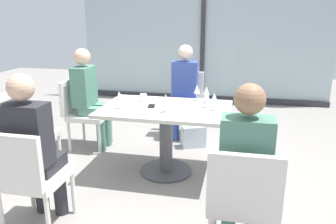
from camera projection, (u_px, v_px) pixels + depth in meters
The scene contains 21 objects.
ground_plane at pixel (166, 171), 3.73m from camera, with size 12.00×12.00×0.00m, color gray.
window_wall_backdrop at pixel (203, 37), 6.37m from camera, with size 4.70×0.10×2.70m.
dining_table_main at pixel (166, 124), 3.57m from camera, with size 1.33×0.87×0.73m.
chair_near_window at pixel (185, 100), 4.75m from camera, with size 0.46×0.51×0.87m.
chair_front_right at pixel (243, 198), 2.25m from camera, with size 0.46×0.50×0.87m.
chair_far_left at pixel (82, 109), 4.29m from camera, with size 0.50×0.46×0.87m.
chair_front_left at pixel (27, 174), 2.58m from camera, with size 0.46×0.50×0.87m.
chair_side_end at pixel (22, 129), 3.58m from camera, with size 0.50×0.46×0.87m.
person_near_window at pixel (184, 87), 4.59m from camera, with size 0.34×0.39×1.26m.
person_front_right at pixel (245, 163), 2.30m from camera, with size 0.34×0.39×1.26m.
person_far_left at pixel (89, 94), 4.21m from camera, with size 0.39×0.34×1.26m.
person_front_left at pixel (33, 144), 2.62m from camera, with size 0.34×0.39×1.26m.
wine_glass_0 at pixel (166, 99), 3.31m from camera, with size 0.07×0.07×0.18m.
wine_glass_1 at pixel (206, 91), 3.65m from camera, with size 0.07×0.07×0.18m.
wine_glass_2 at pixel (197, 89), 3.72m from camera, with size 0.07×0.07×0.18m.
wine_glass_3 at pixel (119, 96), 3.43m from camera, with size 0.07×0.07×0.18m.
wine_glass_4 at pixel (206, 95), 3.48m from camera, with size 0.07×0.07×0.18m.
wine_glass_5 at pixel (214, 98), 3.36m from camera, with size 0.07×0.07×0.18m.
coffee_cup at pixel (143, 98), 3.71m from camera, with size 0.08×0.08×0.09m, color white.
cell_phone_on_table at pixel (152, 106), 3.55m from camera, with size 0.07×0.14×0.01m, color black.
handbag_0 at pixel (193, 136), 4.37m from camera, with size 0.30×0.16×0.28m, color silver.
Camera 1 is at (0.74, -3.30, 1.68)m, focal length 36.38 mm.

